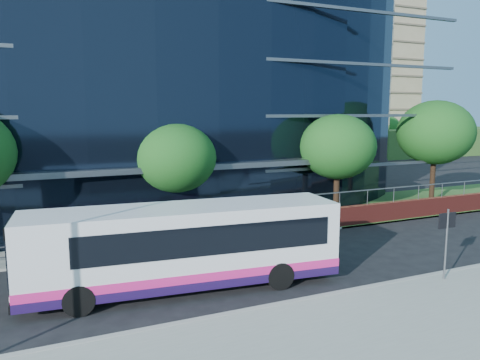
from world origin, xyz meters
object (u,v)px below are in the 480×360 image
city_bus (187,246)px  tree_dist_f (386,127)px  tree_dist_e (304,127)px  tree_far_d (435,133)px  tree_far_c (338,147)px  tree_far_b (176,158)px  street_sign (447,229)px

city_bus → tree_dist_f: bearing=47.3°
tree_dist_f → tree_dist_e: bearing=-172.9°
tree_far_d → city_bus: (-20.86, -8.03, -3.50)m
tree_far_c → city_bus: (-11.86, -7.03, -2.85)m
tree_far_c → tree_dist_f: bearing=45.0°
city_bus → tree_far_b: bearing=81.6°
tree_dist_e → tree_far_b: bearing=-131.5°
tree_dist_e → tree_dist_f: bearing=7.1°
tree_far_b → tree_dist_e: size_ratio=0.93×
tree_dist_e → tree_dist_f: (16.00, 2.00, -0.33)m
tree_far_b → tree_far_d: tree_far_d is taller
tree_far_c → tree_far_d: size_ratio=0.87×
street_sign → tree_dist_f: 56.25m
tree_far_b → city_bus: (-1.86, -7.53, -2.53)m
tree_far_c → tree_dist_e: bearing=61.3°
tree_far_d → city_bus: size_ratio=0.62×
street_sign → city_bus: (-9.36, 3.56, -0.47)m
tree_far_b → tree_dist_f: bearing=37.1°
tree_far_d → city_bus: tree_far_d is taller
tree_far_b → city_bus: tree_far_b is taller
street_sign → city_bus: size_ratio=0.23×
tree_far_d → tree_dist_e: size_ratio=1.14×
tree_dist_f → city_bus: 60.18m
street_sign → tree_far_d: tree_far_d is taller
street_sign → tree_dist_f: bearing=50.8°
tree_far_b → tree_dist_e: (27.00, 30.50, 0.33)m
tree_dist_e → tree_dist_f: size_ratio=1.08×
tree_far_d → tree_dist_e: (8.00, 30.00, -0.65)m
tree_far_b → tree_dist_e: bearing=48.5°
tree_far_b → tree_far_c: bearing=-2.9°
tree_dist_f → tree_far_d: bearing=-126.9°
tree_far_b → tree_far_c: tree_far_c is taller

